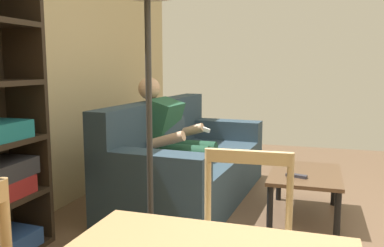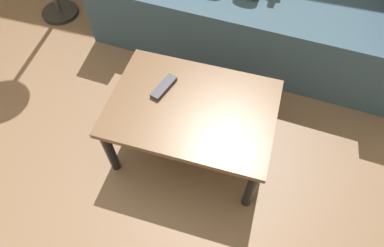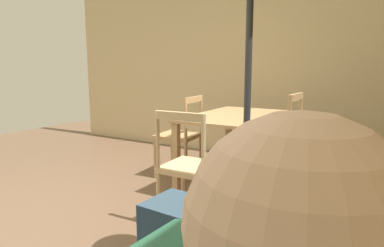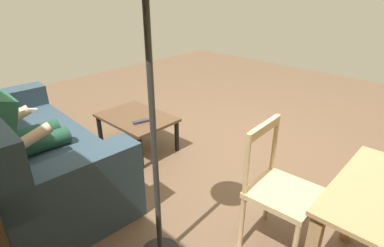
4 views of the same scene
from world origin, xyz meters
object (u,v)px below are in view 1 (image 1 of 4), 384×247
Objects in this scene: tv_remote at (296,176)px; floor_lamp at (147,7)px; coffee_table at (305,179)px; couch at (185,165)px; person_lounging at (174,138)px.

floor_lamp is (-1.17, 0.79, 1.22)m from tv_remote.
floor_lamp is at bearing 147.29° from coffee_table.
couch is 1.98m from floor_lamp.
coffee_table is 0.19m from tv_remote.
tv_remote is at bearing 158.44° from coffee_table.
person_lounging is 1.23m from coffee_table.
tv_remote reaches higher than coffee_table.
coffee_table is 4.85× the size of tv_remote.
coffee_table is at bearing -90.50° from person_lounging.
coffee_table is (-0.14, -1.13, -0.01)m from couch.
tv_remote is (-0.31, -1.06, 0.06)m from couch.
person_lounging reaches higher than couch.
tv_remote is at bearing -34.13° from floor_lamp.
couch reaches higher than coffee_table.
coffee_table is (-0.01, -1.19, -0.28)m from person_lounging.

